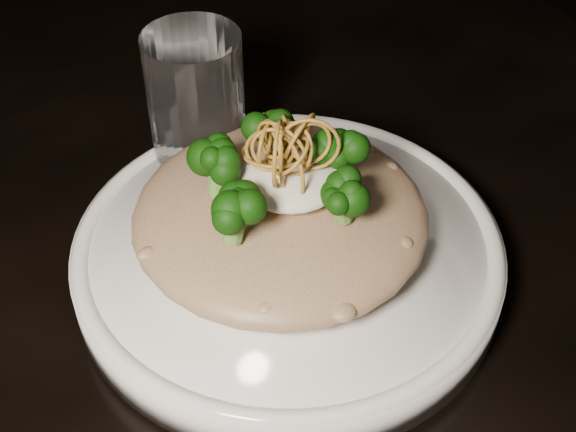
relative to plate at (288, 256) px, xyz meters
name	(u,v)px	position (x,y,z in m)	size (l,w,h in m)	color
plate	(288,256)	(0.00, 0.00, 0.00)	(0.30, 0.30, 0.03)	white
risotto	(280,215)	(0.00, 0.00, 0.04)	(0.20, 0.20, 0.04)	brown
broccoli	(278,160)	(-0.01, 0.00, 0.09)	(0.15, 0.15, 0.06)	black
cheese	(291,178)	(0.00, 0.00, 0.07)	(0.07, 0.07, 0.02)	white
shallots	(287,144)	(0.00, 0.00, 0.10)	(0.05, 0.05, 0.03)	#8B5F1D
drinking_glass	(197,111)	(-0.01, 0.13, 0.05)	(0.07, 0.07, 0.13)	silver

